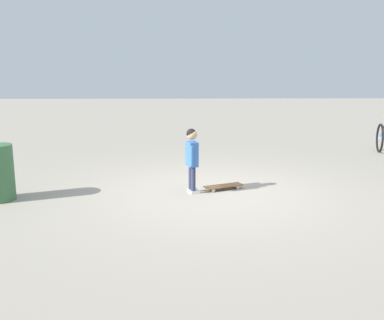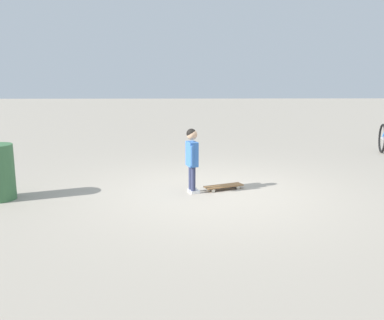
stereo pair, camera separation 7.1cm
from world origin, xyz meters
TOP-DOWN VIEW (x-y plane):
  - ground_plane at (0.00, 0.00)m, footprint 50.00×50.00m
  - child_person at (0.36, -0.00)m, footprint 0.24×0.41m
  - skateboard at (-0.18, -0.19)m, footprint 0.69×0.44m

SIDE VIEW (x-z plane):
  - ground_plane at x=0.00m, z-range 0.00..0.00m
  - skateboard at x=-0.18m, z-range 0.02..0.10m
  - child_person at x=0.36m, z-range 0.13..1.19m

